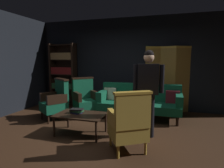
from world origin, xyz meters
name	(u,v)px	position (x,y,z in m)	size (l,w,h in m)	color
ground_plane	(100,135)	(0.00, 0.00, 0.00)	(10.00, 10.00, 0.00)	#331E11
back_wall	(128,63)	(0.00, 2.45, 1.40)	(7.20, 0.10, 2.80)	black
side_wall_left	(3,64)	(-3.00, 0.60, 1.40)	(0.10, 3.60, 2.80)	black
folding_screen	(167,78)	(1.22, 2.28, 0.99)	(1.26, 0.30, 1.90)	olive
bookshelf	(63,72)	(-2.15, 2.19, 1.09)	(0.90, 0.32, 2.05)	black
velvet_couch	(139,100)	(0.55, 1.45, 0.45)	(2.12, 0.78, 0.88)	black
coffee_table	(81,116)	(-0.41, -0.04, 0.37)	(1.00, 0.64, 0.42)	black
armchair_gilt_accent	(129,123)	(0.69, -0.49, 0.49)	(0.80, 0.80, 1.04)	#B78E33
armchair_wing_left	(56,100)	(-1.45, 0.66, 0.49)	(0.80, 0.80, 1.04)	black
armchair_wing_right	(85,98)	(-0.86, 1.13, 0.49)	(0.82, 0.82, 1.04)	black
standing_figure	(148,85)	(0.91, 0.24, 1.03)	(0.59, 0.25, 1.70)	black
potted_plant	(79,96)	(-1.34, 1.70, 0.42)	(0.45, 0.45, 0.74)	brown
book_navy_cloth	(77,112)	(-0.52, 0.00, 0.44)	(0.19, 0.17, 0.03)	navy
book_green_cloth	(77,111)	(-0.52, 0.00, 0.47)	(0.25, 0.18, 0.03)	#1E4C28
book_black_cloth	(77,110)	(-0.52, 0.00, 0.50)	(0.25, 0.16, 0.03)	black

